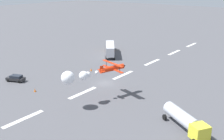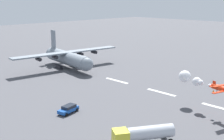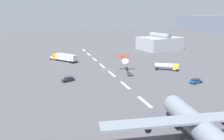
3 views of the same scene
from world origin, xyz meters
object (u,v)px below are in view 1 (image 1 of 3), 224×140
(followme_car_yellow, at_px, (16,78))
(fuel_tanker_truck, at_px, (185,120))
(semi_truck_orange, at_px, (110,48))
(stunt_biplane_red, at_px, (84,75))
(traffic_cone_near, at_px, (91,70))
(traffic_cone_far, at_px, (35,90))

(followme_car_yellow, bearing_deg, fuel_tanker_truck, 94.69)
(semi_truck_orange, relative_size, fuel_tanker_truck, 1.51)
(followme_car_yellow, bearing_deg, stunt_biplane_red, 93.14)
(semi_truck_orange, relative_size, followme_car_yellow, 3.01)
(followme_car_yellow, bearing_deg, traffic_cone_near, 152.52)
(fuel_tanker_truck, bearing_deg, semi_truck_orange, -127.85)
(semi_truck_orange, bearing_deg, fuel_tanker_truck, 52.15)
(followme_car_yellow, relative_size, traffic_cone_far, 6.26)
(stunt_biplane_red, xyz_separation_m, semi_truck_orange, (-32.30, -19.26, -3.69))
(semi_truck_orange, distance_m, fuel_tanker_truck, 49.09)
(traffic_cone_near, bearing_deg, semi_truck_orange, -157.95)
(followme_car_yellow, distance_m, traffic_cone_far, 8.96)
(followme_car_yellow, xyz_separation_m, traffic_cone_near, (-16.82, 8.75, -0.44))
(stunt_biplane_red, height_order, traffic_cone_near, stunt_biplane_red)
(semi_truck_orange, relative_size, traffic_cone_far, 18.82)
(semi_truck_orange, height_order, traffic_cone_near, semi_truck_orange)
(traffic_cone_near, distance_m, traffic_cone_far, 18.10)
(fuel_tanker_truck, relative_size, traffic_cone_far, 12.43)
(fuel_tanker_truck, height_order, traffic_cone_far, fuel_tanker_truck)
(stunt_biplane_red, xyz_separation_m, traffic_cone_near, (-15.65, -12.51, -5.46))
(followme_car_yellow, xyz_separation_m, traffic_cone_far, (1.28, 8.85, -0.44))
(fuel_tanker_truck, distance_m, followme_car_yellow, 40.91)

